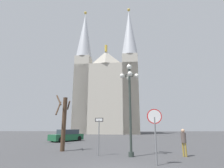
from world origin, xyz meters
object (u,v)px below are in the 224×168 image
stop_sign (155,125)px  street_lamp (130,96)px  bare_tree (64,122)px  pedestrian_standing (63,135)px  pedestrian_walking (184,140)px  parked_car_near_green (67,136)px  one_way_arrow_sign (99,132)px  cathedral (108,91)px

stop_sign → street_lamp: street_lamp is taller
bare_tree → stop_sign: bearing=-38.6°
pedestrian_standing → street_lamp: bearing=-49.5°
bare_tree → pedestrian_walking: bearing=-15.3°
parked_car_near_green → pedestrian_walking: size_ratio=2.58×
parked_car_near_green → street_lamp: bearing=-57.8°
one_way_arrow_sign → pedestrian_standing: one_way_arrow_sign is taller
cathedral → stop_sign: cathedral is taller
stop_sign → pedestrian_walking: stop_sign is taller
bare_tree → parked_car_near_green: size_ratio=1.00×
pedestrian_walking → pedestrian_standing: bearing=142.5°
stop_sign → parked_car_near_green: bearing=120.6°
pedestrian_standing → parked_car_near_green: bearing=97.8°
parked_car_near_green → pedestrian_walking: 15.89m
street_lamp → parked_car_near_green: street_lamp is taller
one_way_arrow_sign → street_lamp: (2.15, -0.34, 2.45)m
stop_sign → bare_tree: bare_tree is taller
bare_tree → parked_car_near_green: (-2.12, 9.22, -1.59)m
one_way_arrow_sign → bare_tree: bearing=145.4°
bare_tree → pedestrian_standing: bearing=106.2°
bare_tree → pedestrian_walking: (8.73, -2.38, -1.22)m
cathedral → pedestrian_walking: bearing=-79.4°
street_lamp → parked_car_near_green: 14.21m
street_lamp → pedestrian_standing: street_lamp is taller
cathedral → bare_tree: (-2.17, -32.63, -8.78)m
parked_car_near_green → pedestrian_walking: bearing=-46.9°
bare_tree → pedestrian_standing: 5.93m
cathedral → one_way_arrow_sign: (0.93, -34.77, -9.52)m
street_lamp → bare_tree: (-5.25, 2.48, -1.70)m
stop_sign → bare_tree: 8.09m
one_way_arrow_sign → parked_car_near_green: 12.53m
stop_sign → pedestrian_standing: (-7.93, 10.61, -0.98)m
one_way_arrow_sign → street_lamp: 3.27m
one_way_arrow_sign → bare_tree: 3.84m
cathedral → one_way_arrow_sign: cathedral is taller
cathedral → bare_tree: size_ratio=7.62×
bare_tree → cathedral: bearing=86.2°
bare_tree → parked_car_near_green: bare_tree is taller
cathedral → parked_car_near_green: size_ratio=7.61×
cathedral → pedestrian_walking: (6.56, -35.01, -10.00)m
street_lamp → bare_tree: street_lamp is taller
parked_car_near_green → pedestrian_walking: pedestrian_walking is taller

